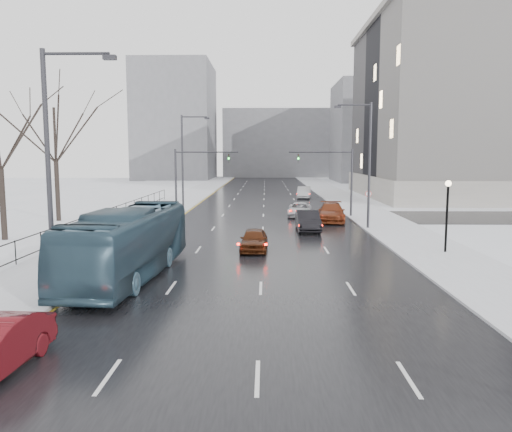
# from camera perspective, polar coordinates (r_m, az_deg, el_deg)

# --- Properties ---
(road) EXTENTS (16.00, 150.00, 0.04)m
(road) POSITION_cam_1_polar(r_m,az_deg,el_deg) (59.92, 0.90, 1.33)
(road) COLOR black
(road) RESTS_ON ground
(cross_road) EXTENTS (130.00, 10.00, 0.04)m
(cross_road) POSITION_cam_1_polar(r_m,az_deg,el_deg) (47.99, 0.85, -0.09)
(cross_road) COLOR black
(cross_road) RESTS_ON ground
(sidewalk_left) EXTENTS (5.00, 150.00, 0.16)m
(sidewalk_left) POSITION_cam_1_polar(r_m,az_deg,el_deg) (60.86, -9.04, 1.38)
(sidewalk_left) COLOR silver
(sidewalk_left) RESTS_ON ground
(sidewalk_right) EXTENTS (5.00, 150.00, 0.16)m
(sidewalk_right) POSITION_cam_1_polar(r_m,az_deg,el_deg) (60.79, 10.85, 1.34)
(sidewalk_right) COLOR silver
(sidewalk_right) RESTS_ON ground
(park_strip) EXTENTS (14.00, 150.00, 0.12)m
(park_strip) POSITION_cam_1_polar(r_m,az_deg,el_deg) (63.23, -17.55, 1.33)
(park_strip) COLOR white
(park_strip) RESTS_ON ground
(tree_park_d) EXTENTS (8.75, 8.75, 12.50)m
(tree_park_d) POSITION_cam_1_polar(r_m,az_deg,el_deg) (38.60, -26.75, -2.60)
(tree_park_d) COLOR black
(tree_park_d) RESTS_ON ground
(tree_park_e) EXTENTS (9.45, 9.45, 13.50)m
(tree_park_e) POSITION_cam_1_polar(r_m,az_deg,el_deg) (47.72, -21.60, -0.64)
(tree_park_e) COLOR black
(tree_park_e) RESTS_ON ground
(iron_fence) EXTENTS (0.06, 70.00, 1.30)m
(iron_fence) POSITION_cam_1_polar(r_m,az_deg,el_deg) (32.82, -22.66, -2.36)
(iron_fence) COLOR black
(iron_fence) RESTS_ON sidewalk_left
(streetlight_r_mid) EXTENTS (2.95, 0.25, 10.00)m
(streetlight_r_mid) POSITION_cam_1_polar(r_m,az_deg,el_deg) (40.42, 12.54, 6.38)
(streetlight_r_mid) COLOR #2D2D33
(streetlight_r_mid) RESTS_ON ground
(streetlight_l_near) EXTENTS (2.95, 0.25, 10.00)m
(streetlight_l_near) POSITION_cam_1_polar(r_m,az_deg,el_deg) (21.34, -22.11, 5.64)
(streetlight_l_near) COLOR #2D2D33
(streetlight_l_near) RESTS_ON ground
(streetlight_l_far) EXTENTS (2.95, 0.25, 10.00)m
(streetlight_l_far) POSITION_cam_1_polar(r_m,az_deg,el_deg) (52.30, -8.17, 6.58)
(streetlight_l_far) COLOR #2D2D33
(streetlight_l_far) RESTS_ON ground
(lamppost_r_mid) EXTENTS (0.36, 0.36, 4.28)m
(lamppost_r_mid) POSITION_cam_1_polar(r_m,az_deg,el_deg) (31.68, 21.02, 1.11)
(lamppost_r_mid) COLOR black
(lamppost_r_mid) RESTS_ON sidewalk_right
(mast_signal_right) EXTENTS (6.10, 0.33, 6.50)m
(mast_signal_right) POSITION_cam_1_polar(r_m,az_deg,el_deg) (48.19, 9.63, 4.72)
(mast_signal_right) COLOR #2D2D33
(mast_signal_right) RESTS_ON ground
(mast_signal_left) EXTENTS (6.10, 0.33, 6.50)m
(mast_signal_left) POSITION_cam_1_polar(r_m,az_deg,el_deg) (48.25, -7.91, 4.76)
(mast_signal_left) COLOR #2D2D33
(mast_signal_left) RESTS_ON ground
(no_uturn_sign) EXTENTS (0.60, 0.06, 2.70)m
(no_uturn_sign) POSITION_cam_1_polar(r_m,az_deg,el_deg) (44.69, 12.71, 2.16)
(no_uturn_sign) COLOR #2D2D33
(no_uturn_sign) RESTS_ON sidewalk_right
(bldg_far_right) EXTENTS (24.00, 20.00, 22.00)m
(bldg_far_right) POSITION_cam_1_polar(r_m,az_deg,el_deg) (118.06, 14.91, 9.22)
(bldg_far_right) COLOR slate
(bldg_far_right) RESTS_ON ground
(bldg_far_left) EXTENTS (18.00, 22.00, 28.00)m
(bldg_far_left) POSITION_cam_1_polar(r_m,az_deg,el_deg) (126.85, -9.14, 10.55)
(bldg_far_left) COLOR slate
(bldg_far_left) RESTS_ON ground
(bldg_far_center) EXTENTS (30.00, 18.00, 18.00)m
(bldg_far_center) POSITION_cam_1_polar(r_m,az_deg,el_deg) (139.71, 2.68, 8.24)
(bldg_far_center) COLOR slate
(bldg_far_center) RESTS_ON ground
(bus) EXTENTS (3.56, 12.20, 3.36)m
(bus) POSITION_cam_1_polar(r_m,az_deg,el_deg) (24.79, -14.31, -3.01)
(bus) COLOR #2C4555
(bus) RESTS_ON road
(sedan_center_near) EXTENTS (1.77, 4.10, 1.38)m
(sedan_center_near) POSITION_cam_1_polar(r_m,az_deg,el_deg) (30.83, -0.23, -2.72)
(sedan_center_near) COLOR #421C0B
(sedan_center_near) RESTS_ON road
(sedan_right_near) EXTENTS (1.75, 4.88, 1.60)m
(sedan_right_near) POSITION_cam_1_polar(r_m,az_deg,el_deg) (38.98, 5.94, -0.55)
(sedan_right_near) COLOR black
(sedan_right_near) RESTS_ON road
(sedan_right_cross) EXTENTS (2.66, 4.98, 1.33)m
(sedan_right_cross) POSITION_cam_1_polar(r_m,az_deg,el_deg) (48.15, 5.02, 0.73)
(sedan_right_cross) COLOR silver
(sedan_right_cross) RESTS_ON road
(sedan_right_far) EXTENTS (2.90, 5.88, 1.64)m
(sedan_right_far) POSITION_cam_1_polar(r_m,az_deg,el_deg) (44.82, 8.62, 0.42)
(sedan_right_far) COLOR maroon
(sedan_right_far) RESTS_ON road
(sedan_right_distant) EXTENTS (2.24, 5.02, 1.60)m
(sedan_right_distant) POSITION_cam_1_polar(r_m,az_deg,el_deg) (68.65, 5.49, 2.70)
(sedan_right_distant) COLOR #ACADB1
(sedan_right_distant) RESTS_ON road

